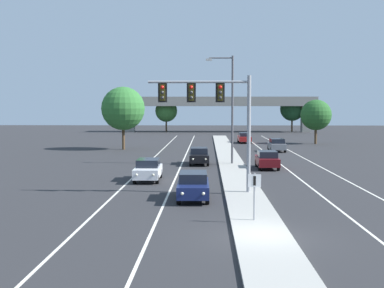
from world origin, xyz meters
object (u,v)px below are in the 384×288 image
at_px(car_receding_grey, 277,145).
at_px(tree_far_left_c, 166,111).
at_px(median_sign_post, 254,189).
at_px(street_lamp_median, 230,103).
at_px(tree_far_right_c, 316,115).
at_px(tree_far_left_a, 123,109).
at_px(car_receding_red, 244,138).
at_px(car_oncoming_black, 199,156).
at_px(tree_far_right_b, 292,109).
at_px(car_oncoming_white, 148,169).
at_px(car_receding_darkred, 267,159).
at_px(car_oncoming_navy, 193,185).
at_px(overhead_signal_mast, 214,107).

bearing_deg(car_receding_grey, tree_far_left_c, 109.49).
distance_m(median_sign_post, street_lamp_median, 24.18).
bearing_deg(tree_far_right_c, tree_far_left_a, -158.21).
xyz_separation_m(median_sign_post, car_receding_red, (3.44, 52.87, -0.77)).
height_order(car_oncoming_black, car_receding_red, same).
bearing_deg(tree_far_right_b, street_lamp_median, -104.38).
bearing_deg(tree_far_left_c, car_oncoming_white, -86.41).
relative_size(car_oncoming_white, tree_far_left_a, 0.56).
relative_size(car_receding_darkred, tree_far_left_a, 0.56).
height_order(median_sign_post, car_oncoming_navy, median_sign_post).
relative_size(street_lamp_median, car_oncoming_navy, 2.23).
bearing_deg(street_lamp_median, tree_far_right_b, 75.62).
relative_size(car_oncoming_white, tree_far_left_c, 0.64).
distance_m(car_oncoming_navy, tree_far_left_a, 36.28).
distance_m(street_lamp_median, car_receding_darkred, 6.52).
bearing_deg(car_oncoming_navy, car_receding_darkred, 67.84).
bearing_deg(car_oncoming_white, tree_far_right_b, 72.92).
height_order(overhead_signal_mast, tree_far_left_c, overhead_signal_mast).
bearing_deg(car_oncoming_navy, tree_far_left_a, 105.91).
xyz_separation_m(car_oncoming_white, car_receding_darkred, (9.63, 7.49, 0.00)).
distance_m(car_oncoming_white, tree_far_right_b, 78.95).
bearing_deg(street_lamp_median, tree_far_right_c, 63.25).
xyz_separation_m(tree_far_left_c, tree_far_right_c, (25.02, -36.65, -0.33)).
xyz_separation_m(car_oncoming_white, tree_far_right_c, (20.35, 37.81, 3.44)).
bearing_deg(car_receding_darkred, car_receding_red, 89.38).
bearing_deg(tree_far_right_b, car_receding_darkred, -101.27).
height_order(car_receding_darkred, tree_far_right_b, tree_far_right_b).
relative_size(street_lamp_median, tree_far_left_c, 1.42).
bearing_deg(tree_far_left_a, car_oncoming_navy, -74.09).
relative_size(overhead_signal_mast, tree_far_left_a, 0.90).
distance_m(car_receding_darkred, tree_far_left_c, 68.58).
bearing_deg(car_receding_red, car_receding_grey, -78.71).
bearing_deg(tree_far_left_c, street_lamp_median, -80.15).
height_order(overhead_signal_mast, car_receding_darkred, overhead_signal_mast).
bearing_deg(street_lamp_median, tree_far_left_a, 127.24).
distance_m(car_receding_red, tree_far_left_a, 20.85).
bearing_deg(car_receding_red, tree_far_left_c, 112.65).
distance_m(car_receding_grey, tree_far_right_c, 15.33).
bearing_deg(car_receding_red, tree_far_right_b, 69.91).
distance_m(car_oncoming_black, car_receding_grey, 16.96).
bearing_deg(tree_far_right_c, car_oncoming_white, -118.29).
bearing_deg(car_receding_darkred, car_oncoming_white, -142.12).
distance_m(street_lamp_median, car_oncoming_navy, 18.69).
relative_size(overhead_signal_mast, tree_far_right_c, 1.10).
distance_m(street_lamp_median, car_oncoming_black, 5.77).
bearing_deg(car_receding_grey, car_receding_red, 101.29).
relative_size(car_oncoming_white, car_receding_darkred, 1.00).
distance_m(car_oncoming_black, tree_far_right_c, 32.07).
bearing_deg(tree_far_right_b, overhead_signal_mast, -102.78).
bearing_deg(tree_far_right_b, car_oncoming_navy, -103.32).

